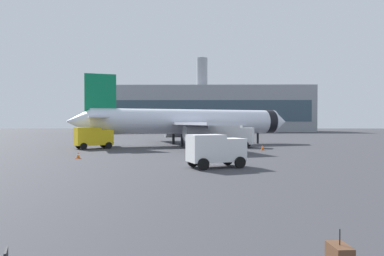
# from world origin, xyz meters

# --- Properties ---
(airplane_at_gate) EXTENTS (34.73, 31.76, 10.50)m
(airplane_at_gate) POSITION_xyz_m (-1.22, 49.40, 3.66)
(airplane_at_gate) COLOR silver
(airplane_at_gate) RESTS_ON ground
(service_truck) EXTENTS (5.21, 4.50, 2.90)m
(service_truck) POSITION_xyz_m (-13.92, 42.17, 1.61)
(service_truck) COLOR yellow
(service_truck) RESTS_ON ground
(fuel_truck) EXTENTS (6.43, 4.03, 3.20)m
(fuel_truck) POSITION_xyz_m (5.10, 45.39, 1.77)
(fuel_truck) COLOR white
(fuel_truck) RESTS_ON ground
(cargo_van) EXTENTS (4.83, 3.64, 2.60)m
(cargo_van) POSITION_xyz_m (1.52, 23.13, 1.45)
(cargo_van) COLOR white
(cargo_van) RESTS_ON ground
(safety_cone_near) EXTENTS (0.44, 0.44, 0.63)m
(safety_cone_near) POSITION_xyz_m (-11.61, 29.73, 0.31)
(safety_cone_near) COLOR #F2590C
(safety_cone_near) RESTS_ON ground
(safety_cone_mid) EXTENTS (0.44, 0.44, 0.69)m
(safety_cone_mid) POSITION_xyz_m (-17.15, 47.36, 0.34)
(safety_cone_mid) COLOR #F2590C
(safety_cone_mid) RESTS_ON ground
(safety_cone_far) EXTENTS (0.44, 0.44, 0.68)m
(safety_cone_far) POSITION_xyz_m (8.51, 40.08, 0.34)
(safety_cone_far) COLOR #F2590C
(safety_cone_far) RESTS_ON ground
(terminal_building) EXTENTS (85.20, 23.26, 29.58)m
(terminal_building) POSITION_xyz_m (2.03, 133.59, 8.89)
(terminal_building) COLOR gray
(terminal_building) RESTS_ON ground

